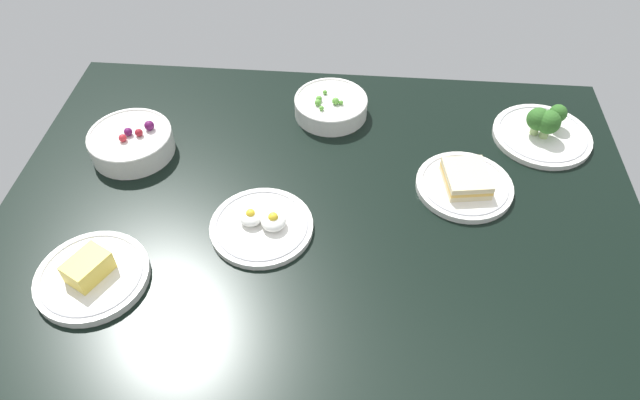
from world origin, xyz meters
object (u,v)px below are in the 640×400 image
Objects in this scene: plate_eggs at (262,225)px; plate_cheese at (92,275)px; plate_sandwich at (465,183)px; bowl_berries at (131,142)px; bowl_peas at (329,106)px; plate_broccoli at (543,130)px.

plate_cheese is at bearing -153.09° from plate_eggs.
plate_sandwich is at bearing 22.88° from plate_cheese.
plate_eggs is 36.46cm from bowl_berries.
plate_sandwich is at bearing -36.81° from bowl_peas.
plate_eggs is at bearing -31.96° from bowl_berries.
bowl_berries is 44.13cm from bowl_peas.
plate_eggs is at bearing -160.15° from plate_sandwich.
plate_sandwich is 36.33cm from bowl_peas.
bowl_peas reaches higher than plate_sandwich.
bowl_peas is (37.79, 49.97, 1.02)cm from plate_cheese.
plate_eggs is 31.18cm from plate_cheese.
plate_cheese reaches higher than plate_sandwich.
plate_broccoli is at bearing 28.72° from plate_eggs.
plate_sandwich is at bearing -136.61° from plate_broccoli.
bowl_berries is (-69.97, 5.17, 1.39)cm from plate_sandwich.
plate_cheese is at bearing -151.87° from plate_broccoli.
plate_sandwich is 1.10× the size of bowl_berries.
bowl_berries is at bearing -157.92° from bowl_peas.
plate_cheese is 0.93× the size of plate_broccoli.
plate_eggs is 0.92× the size of plate_broccoli.
plate_broccoli is (57.43, 31.47, 1.07)cm from plate_eggs.
plate_sandwich is (66.87, 28.21, 0.04)cm from plate_cheese.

